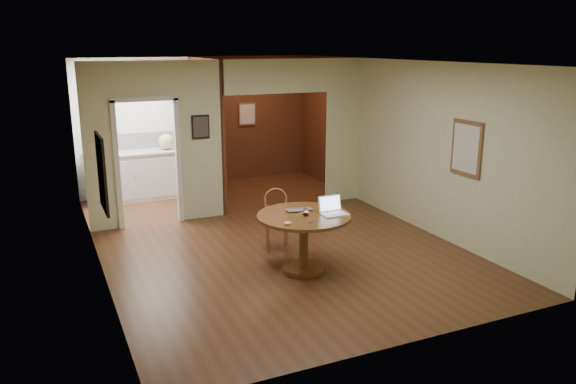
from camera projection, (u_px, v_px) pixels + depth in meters
name	position (u px, v px, depth m)	size (l,w,h in m)	color
floor	(295.00, 261.00, 7.88)	(5.00, 5.00, 0.00)	#4A2915
room_shell	(199.00, 139.00, 10.09)	(5.20, 7.50, 5.00)	white
dining_table	(304.00, 229.00, 7.42)	(1.24, 1.24, 0.78)	brown
chair	(276.00, 216.00, 8.27)	(0.47, 0.47, 0.90)	#A97B3C
open_laptop	(332.00, 209.00, 7.41)	(0.33, 0.28, 0.23)	white
closed_laptop	(301.00, 211.00, 7.48)	(0.36, 0.23, 0.03)	#B3B3B8
mouse	(287.00, 223.00, 6.95)	(0.10, 0.06, 0.04)	white
wine_glass	(306.00, 212.00, 7.31)	(0.09, 0.09, 0.10)	white
pen	(311.00, 222.00, 7.04)	(0.01, 0.01, 0.14)	#0C0F56
kitchen_cabinet	(141.00, 175.00, 10.92)	(2.06, 0.60, 0.94)	silver
grocery_bag	(166.00, 142.00, 10.97)	(0.30, 0.26, 0.30)	beige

